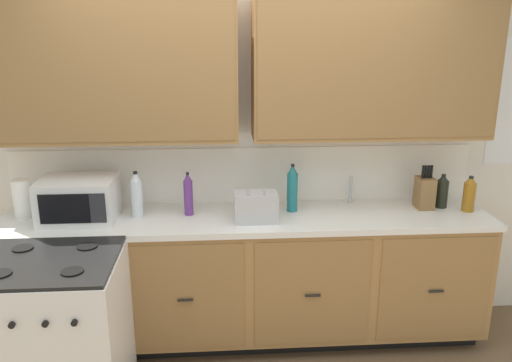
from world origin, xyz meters
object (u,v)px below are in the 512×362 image
at_px(paper_towel_roll, 22,199).
at_px(bottle_violet, 188,194).
at_px(bottle_teal, 292,188).
at_px(bottle_amber, 469,194).
at_px(stove_range, 56,336).
at_px(bottle_clear, 137,195).
at_px(microwave, 78,200).
at_px(knife_block, 425,192).
at_px(toaster, 256,207).
at_px(bottle_dark, 442,191).

xyz_separation_m(paper_towel_roll, bottle_violet, (1.09, -0.02, 0.01)).
xyz_separation_m(bottle_violet, bottle_teal, (0.70, 0.03, 0.02)).
xyz_separation_m(bottle_amber, bottle_teal, (-1.21, 0.09, 0.04)).
bearing_deg(stove_range, bottle_clear, 59.24).
xyz_separation_m(bottle_amber, bottle_violet, (-1.91, 0.06, 0.02)).
height_order(paper_towel_roll, bottle_amber, paper_towel_roll).
bearing_deg(bottle_clear, microwave, -174.02).
bearing_deg(knife_block, toaster, -171.91).
distance_m(paper_towel_roll, bottle_clear, 0.75).
bearing_deg(paper_towel_roll, bottle_clear, -2.43).
height_order(paper_towel_roll, bottle_dark, paper_towel_roll).
xyz_separation_m(toaster, knife_block, (1.19, 0.17, 0.02)).
bearing_deg(microwave, toaster, -4.73).
xyz_separation_m(bottle_clear, bottle_amber, (2.25, -0.05, -0.03)).
height_order(toaster, knife_block, knife_block).
bearing_deg(stove_range, microwave, 87.54).
bearing_deg(bottle_teal, bottle_violet, -177.75).
relative_size(stove_range, bottle_teal, 2.86).
bearing_deg(bottle_clear, bottle_amber, -1.20).
distance_m(toaster, bottle_teal, 0.32).
distance_m(microwave, paper_towel_roll, 0.39).
bearing_deg(bottle_violet, toaster, -18.09).
height_order(bottle_violet, bottle_teal, bottle_teal).
bearing_deg(toaster, paper_towel_roll, 173.82).
distance_m(microwave, bottle_teal, 1.42).
bearing_deg(bottle_clear, stove_range, -120.76).
bearing_deg(stove_range, bottle_violet, 42.62).
bearing_deg(knife_block, bottle_dark, 4.04).
bearing_deg(bottle_dark, microwave, -178.08).
bearing_deg(bottle_violet, bottle_dark, 1.09).
relative_size(bottle_violet, bottle_teal, 0.89).
xyz_separation_m(toaster, bottle_violet, (-0.44, 0.14, 0.05)).
distance_m(paper_towel_roll, bottle_teal, 1.80).
distance_m(stove_range, toaster, 1.41).
relative_size(microwave, knife_block, 1.55).
bearing_deg(bottle_dark, bottle_clear, -178.79).
relative_size(stove_range, paper_towel_roll, 3.65).
relative_size(knife_block, bottle_dark, 1.30).
relative_size(toaster, paper_towel_roll, 1.08).
bearing_deg(stove_range, bottle_amber, 13.14).
distance_m(toaster, bottle_violet, 0.47).
bearing_deg(paper_towel_roll, bottle_teal, 0.20).
height_order(stove_range, microwave, microwave).
distance_m(microwave, bottle_dark, 2.47).
distance_m(microwave, bottle_violet, 0.71).
bearing_deg(microwave, bottle_violet, 3.99).
relative_size(stove_range, bottle_amber, 3.82).
height_order(microwave, toaster, microwave).
bearing_deg(knife_block, bottle_clear, -178.98).
relative_size(knife_block, bottle_clear, 0.99).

